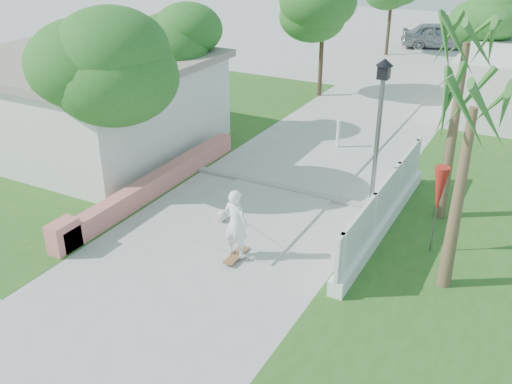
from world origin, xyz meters
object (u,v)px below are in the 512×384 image
Objects in this scene: skateboarder at (229,213)px; patio_umbrella at (439,191)px; street_lamp at (378,136)px; parked_car at (440,36)px; bollard at (338,133)px; dog at (223,215)px.

patio_umbrella is at bearing -153.91° from skateboarder.
street_lamp is 24.08m from parked_car.
patio_umbrella reaches higher than bollard.
parked_car is at bearing 97.89° from street_lamp.
street_lamp reaches higher than dog.
skateboarder reaches higher than bollard.
dog is at bearing 162.35° from parked_car.
bollard is at bearing 164.50° from parked_car.
patio_umbrella is 1.10× the size of skateboarder.
bollard is at bearing -87.35° from skateboarder.
street_lamp is 5.56m from bollard.
patio_umbrella reaches higher than parked_car.
bollard is at bearing 120.96° from street_lamp.
bollard reaches higher than dog.
parked_car is at bearing 99.28° from dog.
dog is (-0.77, -6.66, -0.36)m from bollard.
patio_umbrella is 0.49× the size of parked_car.
parked_car is at bearing 91.78° from bollard.
dog is at bearing -167.85° from patio_umbrella.
street_lamp is at bearing 152.24° from patio_umbrella.
dog is (-5.37, -1.16, -1.46)m from patio_umbrella.
street_lamp is 4.38m from skateboarder.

